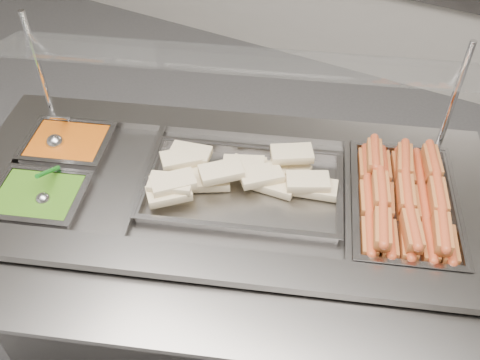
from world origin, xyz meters
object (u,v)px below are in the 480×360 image
at_px(pan_hotdogs, 402,208).
at_px(ladle, 56,141).
at_px(pan_wraps, 243,190).
at_px(serving_spoon, 44,195).
at_px(sneeze_guard, 234,62).
at_px(steam_counter, 228,260).

distance_m(pan_hotdogs, ladle, 1.20).
bearing_deg(pan_wraps, serving_spoon, -147.75).
distance_m(sneeze_guard, ladle, 0.71).
height_order(steam_counter, serving_spoon, serving_spoon).
bearing_deg(ladle, pan_wraps, 9.79).
distance_m(pan_wraps, serving_spoon, 0.63).
relative_size(steam_counter, pan_hotdogs, 3.24).
height_order(steam_counter, ladle, ladle).
bearing_deg(ladle, steam_counter, 8.94).
xyz_separation_m(steam_counter, ladle, (-0.63, -0.10, 0.42)).
bearing_deg(pan_hotdogs, steam_counter, -160.27).
distance_m(steam_counter, pan_wraps, 0.39).
bearing_deg(serving_spoon, pan_hotdogs, 26.62).
bearing_deg(pan_hotdogs, pan_wraps, -160.27).
bearing_deg(sneeze_guard, pan_wraps, -54.92).
xyz_separation_m(steam_counter, pan_wraps, (0.05, 0.02, 0.39)).
bearing_deg(steam_counter, sneeze_guard, 109.74).
bearing_deg(serving_spoon, steam_counter, 33.43).
distance_m(sneeze_guard, pan_wraps, 0.41).
relative_size(sneeze_guard, pan_hotdogs, 2.61).
distance_m(steam_counter, ladle, 0.76).
distance_m(sneeze_guard, serving_spoon, 0.73).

